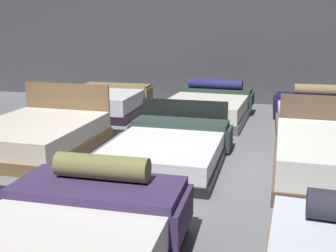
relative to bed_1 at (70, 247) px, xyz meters
The scene contains 8 objects.
ground_plane 2.47m from the bed_1, 88.70° to the left, with size 18.00×18.00×0.02m, color slate.
showroom_back_wall 7.60m from the bed_1, 89.57° to the left, with size 18.00×0.06×3.50m, color #47474C.
bed_1 is the anchor object (origin of this frame).
bed_3 3.44m from the bed_1, 126.86° to the left, with size 1.67×2.08×0.89m.
bed_4 2.78m from the bed_1, 89.70° to the left, with size 1.57×2.13×0.70m.
bed_6 5.88m from the bed_1, 111.24° to the left, with size 1.63×2.03×0.53m.
bed_7 5.49m from the bed_1, 89.05° to the left, with size 1.65×2.18×0.73m.
bed_8 5.90m from the bed_1, 68.66° to the left, with size 1.60×2.11×0.71m.
Camera 1 is at (1.36, -4.87, 1.86)m, focal length 43.43 mm.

